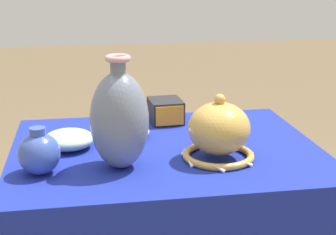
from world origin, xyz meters
TOP-DOWN VIEW (x-y plane):
  - display_table at (0.00, -0.02)m, footprint 0.99×0.77m
  - vase_tall_bulbous at (-0.16, -0.15)m, footprint 0.17×0.17m
  - vase_dome_bell at (0.14, -0.13)m, footprint 0.23×0.23m
  - mosaic_tile_box at (0.04, 0.27)m, footprint 0.13×0.15m
  - pot_squat_teal at (0.24, 0.21)m, footprint 0.11×0.11m
  - bowl_shallow_porcelain at (-0.12, 0.11)m, footprint 0.17×0.17m
  - jar_round_cobalt at (-0.39, -0.16)m, footprint 0.12×0.12m
  - bowl_shallow_celadon at (-0.31, 0.04)m, footprint 0.16×0.16m

SIDE VIEW (x-z plane):
  - display_table at x=0.00m, z-range 0.28..1.00m
  - bowl_shallow_porcelain at x=-0.12m, z-range 0.72..0.76m
  - pot_squat_teal at x=0.24m, z-range 0.72..0.77m
  - bowl_shallow_celadon at x=-0.31m, z-range 0.72..0.78m
  - mosaic_tile_box at x=0.04m, z-range 0.72..0.80m
  - jar_round_cobalt at x=-0.39m, z-range 0.71..0.85m
  - vase_dome_bell at x=0.14m, z-range 0.70..0.91m
  - vase_tall_bulbous at x=-0.16m, z-range 0.70..1.03m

